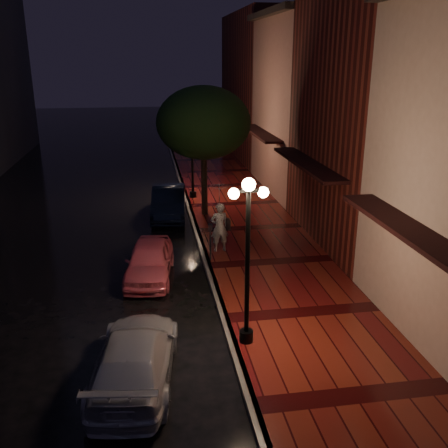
{
  "coord_description": "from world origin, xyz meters",
  "views": [
    {
      "loc": [
        -1.97,
        -15.99,
        7.12
      ],
      "look_at": [
        0.68,
        0.75,
        1.4
      ],
      "focal_mm": 40.0,
      "sensor_mm": 36.0,
      "label": 1
    }
  ],
  "objects_px": {
    "pink_car": "(150,260)",
    "navy_car": "(169,202)",
    "silver_car": "(135,357)",
    "streetlamp_far": "(192,150)",
    "woman_with_umbrella": "(219,207)",
    "street_tree": "(204,125)",
    "streetlamp_near": "(248,253)",
    "parking_meter": "(210,238)"
  },
  "relations": [
    {
      "from": "pink_car",
      "to": "navy_car",
      "type": "bearing_deg",
      "value": 88.68
    },
    {
      "from": "silver_car",
      "to": "streetlamp_far",
      "type": "bearing_deg",
      "value": -93.19
    },
    {
      "from": "navy_car",
      "to": "woman_with_umbrella",
      "type": "xyz_separation_m",
      "value": [
        1.64,
        -4.98,
        1.18
      ]
    },
    {
      "from": "streetlamp_far",
      "to": "navy_car",
      "type": "xyz_separation_m",
      "value": [
        -1.39,
        -2.69,
        -1.9
      ]
    },
    {
      "from": "street_tree",
      "to": "woman_with_umbrella",
      "type": "bearing_deg",
      "value": -90.06
    },
    {
      "from": "street_tree",
      "to": "pink_car",
      "type": "height_order",
      "value": "street_tree"
    },
    {
      "from": "woman_with_umbrella",
      "to": "navy_car",
      "type": "bearing_deg",
      "value": -79.24
    },
    {
      "from": "streetlamp_far",
      "to": "pink_car",
      "type": "xyz_separation_m",
      "value": [
        -2.38,
        -9.36,
        -1.98
      ]
    },
    {
      "from": "street_tree",
      "to": "streetlamp_near",
      "type": "bearing_deg",
      "value": -91.35
    },
    {
      "from": "street_tree",
      "to": "streetlamp_far",
      "type": "bearing_deg",
      "value": 94.91
    },
    {
      "from": "street_tree",
      "to": "pink_car",
      "type": "distance_m",
      "value": 7.77
    },
    {
      "from": "navy_car",
      "to": "streetlamp_near",
      "type": "bearing_deg",
      "value": -78.47
    },
    {
      "from": "streetlamp_far",
      "to": "woman_with_umbrella",
      "type": "relative_size",
      "value": 1.65
    },
    {
      "from": "streetlamp_far",
      "to": "parking_meter",
      "type": "distance_m",
      "value": 8.66
    },
    {
      "from": "street_tree",
      "to": "woman_with_umbrella",
      "type": "height_order",
      "value": "street_tree"
    },
    {
      "from": "navy_car",
      "to": "silver_car",
      "type": "relative_size",
      "value": 0.99
    },
    {
      "from": "silver_car",
      "to": "parking_meter",
      "type": "distance_m",
      "value": 7.03
    },
    {
      "from": "streetlamp_far",
      "to": "parking_meter",
      "type": "bearing_deg",
      "value": -91.35
    },
    {
      "from": "navy_car",
      "to": "silver_car",
      "type": "xyz_separation_m",
      "value": [
        -1.41,
        -12.34,
        -0.08
      ]
    },
    {
      "from": "silver_car",
      "to": "woman_with_umbrella",
      "type": "distance_m",
      "value": 8.06
    },
    {
      "from": "street_tree",
      "to": "parking_meter",
      "type": "bearing_deg",
      "value": -94.77
    },
    {
      "from": "navy_car",
      "to": "silver_car",
      "type": "bearing_deg",
      "value": -91.97
    },
    {
      "from": "streetlamp_near",
      "to": "street_tree",
      "type": "distance_m",
      "value": 11.12
    },
    {
      "from": "navy_car",
      "to": "parking_meter",
      "type": "height_order",
      "value": "parking_meter"
    },
    {
      "from": "street_tree",
      "to": "pink_car",
      "type": "bearing_deg",
      "value": -112.52
    },
    {
      "from": "street_tree",
      "to": "silver_car",
      "type": "xyz_separation_m",
      "value": [
        -3.05,
        -12.02,
        -3.62
      ]
    },
    {
      "from": "street_tree",
      "to": "woman_with_umbrella",
      "type": "distance_m",
      "value": 5.23
    },
    {
      "from": "woman_with_umbrella",
      "to": "streetlamp_far",
      "type": "bearing_deg",
      "value": -95.56
    },
    {
      "from": "streetlamp_far",
      "to": "navy_car",
      "type": "bearing_deg",
      "value": -117.28
    },
    {
      "from": "navy_car",
      "to": "pink_car",
      "type": "bearing_deg",
      "value": -93.88
    },
    {
      "from": "parking_meter",
      "to": "woman_with_umbrella",
      "type": "bearing_deg",
      "value": 84.15
    },
    {
      "from": "navy_car",
      "to": "parking_meter",
      "type": "xyz_separation_m",
      "value": [
        1.19,
        -5.81,
        0.27
      ]
    },
    {
      "from": "streetlamp_near",
      "to": "pink_car",
      "type": "relative_size",
      "value": 1.18
    },
    {
      "from": "navy_car",
      "to": "street_tree",
      "type": "bearing_deg",
      "value": -6.5
    },
    {
      "from": "woman_with_umbrella",
      "to": "street_tree",
      "type": "bearing_deg",
      "value": -97.52
    },
    {
      "from": "silver_car",
      "to": "street_tree",
      "type": "bearing_deg",
      "value": -96.91
    },
    {
      "from": "pink_car",
      "to": "parking_meter",
      "type": "xyz_separation_m",
      "value": [
        2.18,
        0.86,
        0.35
      ]
    },
    {
      "from": "streetlamp_far",
      "to": "street_tree",
      "type": "xyz_separation_m",
      "value": [
        0.26,
        -3.01,
        1.64
      ]
    },
    {
      "from": "streetlamp_near",
      "to": "street_tree",
      "type": "relative_size",
      "value": 0.74
    },
    {
      "from": "street_tree",
      "to": "silver_car",
      "type": "bearing_deg",
      "value": -104.26
    },
    {
      "from": "streetlamp_near",
      "to": "street_tree",
      "type": "bearing_deg",
      "value": 88.65
    },
    {
      "from": "pink_car",
      "to": "streetlamp_far",
      "type": "bearing_deg",
      "value": 82.87
    }
  ]
}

